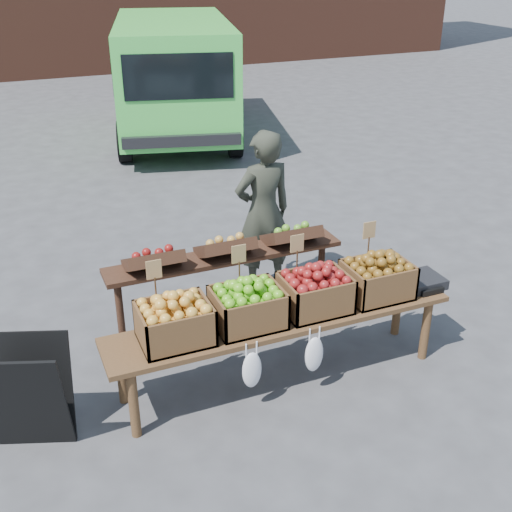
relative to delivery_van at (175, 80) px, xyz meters
name	(u,v)px	position (x,y,z in m)	size (l,w,h in m)	color
ground	(226,367)	(-1.60, -6.77, -0.97)	(80.00, 80.00, 0.00)	#464649
delivery_van	(175,80)	(0.00, 0.00, 0.00)	(1.99, 4.34, 1.95)	#49D74E
vendor	(263,213)	(-0.80, -5.65, -0.17)	(0.58, 0.38, 1.60)	#2E3127
chalkboard_sign	(29,395)	(-3.10, -7.08, -0.57)	(0.53, 0.29, 0.80)	black
back_table	(226,284)	(-1.44, -6.36, -0.45)	(2.10, 0.44, 1.04)	#361F14
display_bench	(281,348)	(-1.26, -7.08, -0.69)	(2.70, 0.56, 0.57)	#54371E
crate_golden_apples	(175,323)	(-2.08, -7.08, -0.26)	(0.50, 0.40, 0.28)	gold
crate_russet_pears	(248,308)	(-1.53, -7.08, -0.26)	(0.50, 0.40, 0.28)	#56A11B
crate_red_apples	(315,293)	(-0.98, -7.08, -0.26)	(0.50, 0.40, 0.28)	maroon
crate_green_apples	(377,280)	(-0.43, -7.08, -0.26)	(0.50, 0.40, 0.28)	brown
weighing_scale	(421,281)	(-0.01, -7.08, -0.36)	(0.34, 0.30, 0.08)	black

